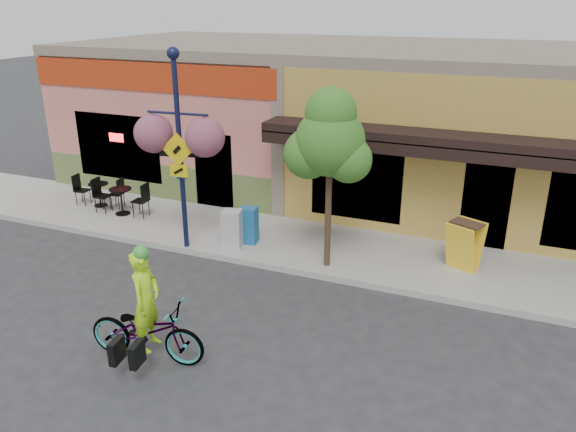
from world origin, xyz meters
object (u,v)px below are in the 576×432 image
at_px(lamp_post, 180,153).
at_px(newspaper_box_grey, 232,229).
at_px(building, 357,117).
at_px(street_tree, 329,180).
at_px(bicycle, 147,331).
at_px(newspaper_box_blue, 249,225).
at_px(one_way_sign, 184,196).
at_px(cyclist_rider, 147,314).

distance_m(lamp_post, newspaper_box_grey, 2.20).
relative_size(lamp_post, newspaper_box_grey, 4.98).
height_order(building, newspaper_box_grey, building).
height_order(newspaper_box_grey, street_tree, street_tree).
distance_m(bicycle, newspaper_box_blue, 4.84).
distance_m(newspaper_box_blue, street_tree, 2.74).
xyz_separation_m(lamp_post, street_tree, (3.51, 0.33, -0.33)).
relative_size(bicycle, lamp_post, 0.44).
relative_size(building, newspaper_box_blue, 20.02).
bearing_deg(building, one_way_sign, -108.34).
distance_m(lamp_post, one_way_sign, 1.07).
relative_size(lamp_post, newspaper_box_blue, 5.18).
xyz_separation_m(cyclist_rider, street_tree, (1.71, 4.35, 1.29)).
height_order(building, newspaper_box_blue, building).
distance_m(cyclist_rider, newspaper_box_grey, 4.46).
relative_size(building, newspaper_box_grey, 19.22).
relative_size(bicycle, cyclist_rider, 1.17).
bearing_deg(street_tree, newspaper_box_blue, 167.86).
distance_m(newspaper_box_grey, street_tree, 2.89).
distance_m(building, newspaper_box_grey, 6.78).
height_order(bicycle, street_tree, street_tree).
relative_size(bicycle, street_tree, 0.52).
distance_m(building, one_way_sign, 7.22).
bearing_deg(cyclist_rider, bicycle, 82.64).
distance_m(bicycle, cyclist_rider, 0.35).
bearing_deg(street_tree, cyclist_rider, -111.41).
xyz_separation_m(building, one_way_sign, (-2.26, -6.81, -0.81)).
height_order(newspaper_box_blue, newspaper_box_grey, newspaper_box_grey).
xyz_separation_m(lamp_post, one_way_sign, (-0.01, 0.04, -1.06)).
height_order(building, one_way_sign, building).
xyz_separation_m(building, cyclist_rider, (-0.45, -10.87, -1.36)).
relative_size(newspaper_box_grey, street_tree, 0.23).
bearing_deg(lamp_post, street_tree, 0.36).
distance_m(newspaper_box_blue, newspaper_box_grey, 0.49).
bearing_deg(cyclist_rider, newspaper_box_blue, -1.54).
relative_size(cyclist_rider, lamp_post, 0.38).
distance_m(bicycle, one_way_sign, 4.51).
bearing_deg(building, street_tree, -79.10).
xyz_separation_m(newspaper_box_blue, newspaper_box_grey, (-0.24, -0.43, 0.02)).
bearing_deg(street_tree, lamp_post, -174.63).
bearing_deg(cyclist_rider, street_tree, -28.76).
bearing_deg(newspaper_box_grey, newspaper_box_blue, 48.23).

